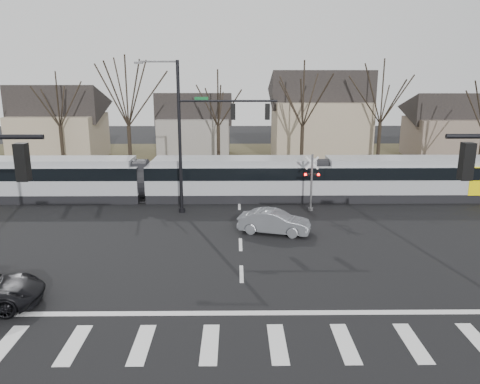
{
  "coord_description": "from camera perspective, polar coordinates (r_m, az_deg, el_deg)",
  "views": [
    {
      "loc": [
        -0.28,
        -18.73,
        9.21
      ],
      "look_at": [
        0.0,
        9.0,
        2.3
      ],
      "focal_mm": 35.0,
      "sensor_mm": 36.0,
      "label": 1
    }
  ],
  "objects": [
    {
      "name": "house_d",
      "position": [
        59.2,
        23.86,
        7.74
      ],
      "size": [
        8.64,
        7.56,
        7.65
      ],
      "color": "#67584C",
      "rests_on": "ground"
    },
    {
      "name": "grass_verge",
      "position": [
        51.56,
        -0.26,
        3.71
      ],
      "size": [
        140.0,
        28.0,
        0.01
      ],
      "primitive_type": "cube",
      "color": "#38331E",
      "rests_on": "ground"
    },
    {
      "name": "house_b",
      "position": [
        55.19,
        -5.55,
        8.48
      ],
      "size": [
        8.64,
        7.56,
        7.65
      ],
      "color": "slate",
      "rests_on": "ground"
    },
    {
      "name": "rail_crossing_signal",
      "position": [
        32.8,
        8.7,
        0.92
      ],
      "size": [
        1.08,
        0.36,
        4.0
      ],
      "color": "#59595B",
      "rests_on": "ground"
    },
    {
      "name": "house_c",
      "position": [
        52.71,
        9.69,
        9.47
      ],
      "size": [
        10.8,
        8.64,
        10.1
      ],
      "color": "gray",
      "rests_on": "ground"
    },
    {
      "name": "signal_pole_far",
      "position": [
        31.5,
        -4.49,
        7.55
      ],
      "size": [
        9.28,
        0.44,
        10.2
      ],
      "color": "black",
      "rests_on": "ground"
    },
    {
      "name": "stop_line",
      "position": [
        19.28,
        0.34,
        -14.54
      ],
      "size": [
        28.0,
        0.35,
        0.01
      ],
      "primitive_type": "cube",
      "color": "silver",
      "rests_on": "ground"
    },
    {
      "name": "ground",
      "position": [
        20.88,
        0.26,
        -12.19
      ],
      "size": [
        140.0,
        140.0,
        0.0
      ],
      "primitive_type": "plane",
      "color": "black"
    },
    {
      "name": "crosswalk",
      "position": [
        17.38,
        0.46,
        -18.0
      ],
      "size": [
        27.0,
        2.6,
        0.01
      ],
      "color": "silver",
      "rests_on": "ground"
    },
    {
      "name": "rail_pair",
      "position": [
        35.73,
        -0.11,
        -0.89
      ],
      "size": [
        90.0,
        1.52,
        0.06
      ],
      "color": "#59595E",
      "rests_on": "ground"
    },
    {
      "name": "tree_row",
      "position": [
        44.99,
        2.35,
        8.61
      ],
      "size": [
        59.2,
        7.2,
        10.0
      ],
      "color": "black",
      "rests_on": "ground"
    },
    {
      "name": "house_a",
      "position": [
        56.5,
        -21.24,
        8.24
      ],
      "size": [
        9.72,
        8.64,
        8.6
      ],
      "color": "gray",
      "rests_on": "ground"
    },
    {
      "name": "lane_dashes",
      "position": [
        35.93,
        -0.11,
        -0.85
      ],
      "size": [
        0.18,
        30.0,
        0.01
      ],
      "color": "silver",
      "rests_on": "ground"
    },
    {
      "name": "tram",
      "position": [
        35.53,
        -1.01,
        1.84
      ],
      "size": [
        42.01,
        3.12,
        3.18
      ],
      "color": "gray",
      "rests_on": "ground"
    },
    {
      "name": "sedan",
      "position": [
        28.14,
        4.18,
        -3.65
      ],
      "size": [
        3.73,
        5.06,
        1.41
      ],
      "primitive_type": "imported",
      "rotation": [
        0.0,
        0.0,
        1.3
      ],
      "color": "slate",
      "rests_on": "ground"
    }
  ]
}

